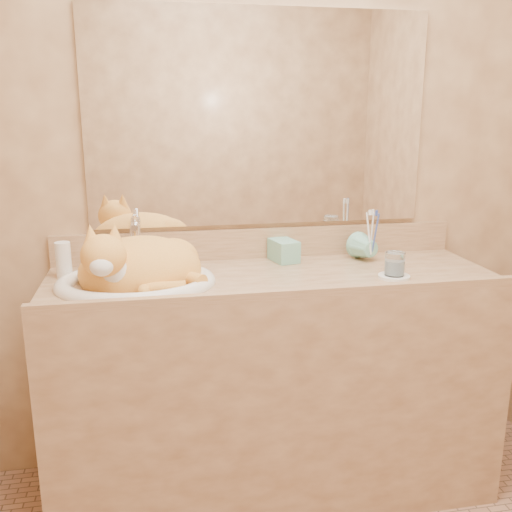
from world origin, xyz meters
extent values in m
cube|color=#8A613E|center=(0.00, 1.00, 1.25)|extent=(2.40, 0.02, 2.50)
cube|color=white|center=(0.00, 0.99, 1.39)|extent=(1.30, 0.02, 0.80)
imported|color=#73B8A1|center=(0.10, 0.85, 0.94)|extent=(0.10, 0.10, 0.19)
imported|color=#73B8A1|center=(0.41, 0.83, 0.90)|extent=(0.13, 0.13, 0.10)
cylinder|color=white|center=(0.41, 0.62, 0.85)|extent=(0.11, 0.11, 0.01)
cylinder|color=silver|center=(0.41, 0.62, 0.90)|extent=(0.07, 0.07, 0.08)
cylinder|color=white|center=(-0.73, 0.84, 0.91)|extent=(0.05, 0.05, 0.13)
camera|label=1|loc=(-0.43, -1.18, 1.42)|focal=40.00mm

